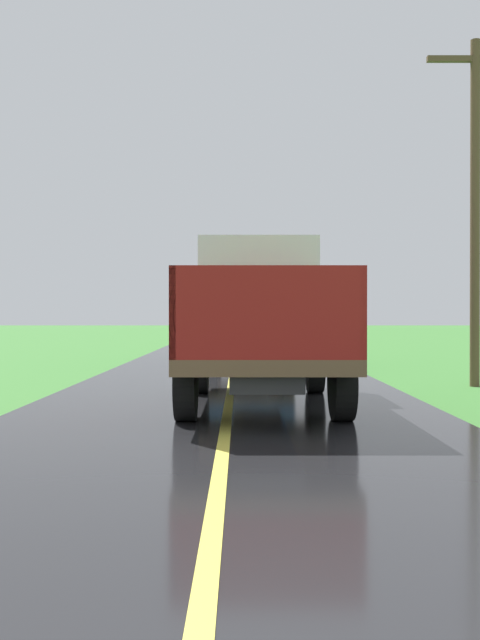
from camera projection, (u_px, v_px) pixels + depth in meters
name	position (u px, v px, depth m)	size (l,w,h in m)	color
banana_truck_near	(263.00, 317.00, 11.82)	(2.38, 5.82, 2.80)	#2D2D30
banana_truck_far	(252.00, 316.00, 21.78)	(2.38, 5.81, 2.80)	#2D2D30
utility_pole_roadside	(478.00, 199.00, 14.62)	(2.03, 0.20, 7.26)	brown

